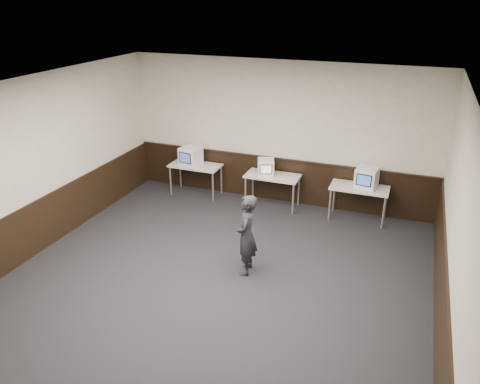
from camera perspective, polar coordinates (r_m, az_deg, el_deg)
name	(u,v)px	position (r m, az deg, el deg)	size (l,w,h in m)	color
floor	(206,294)	(7.78, -4.21, -12.25)	(8.00, 8.00, 0.00)	black
ceiling	(199,97)	(6.47, -5.05, 11.47)	(8.00, 8.00, 0.00)	white
back_wall	(279,133)	(10.49, 4.78, 7.13)	(7.00, 7.00, 0.00)	beige
left_wall	(19,174)	(8.96, -25.32, 2.00)	(8.00, 8.00, 0.00)	beige
right_wall	(458,247)	(6.44, 25.05, -6.05)	(8.00, 8.00, 0.00)	beige
wainscot_back	(277,180)	(10.84, 4.56, 1.51)	(6.98, 0.04, 1.00)	black
wainscot_left	(31,230)	(9.36, -24.08, -4.29)	(0.04, 7.98, 1.00)	black
wainscot_right	(441,318)	(7.01, 23.33, -13.91)	(0.04, 7.98, 1.00)	black
wainscot_rail	(278,159)	(10.63, 4.62, 4.07)	(6.98, 0.06, 0.04)	black
desk_left	(196,168)	(11.09, -5.44, 2.98)	(1.20, 0.60, 0.75)	silver
desk_center	(273,178)	(10.43, 3.99, 1.69)	(1.20, 0.60, 0.75)	silver
desk_right	(359,190)	(10.09, 14.34, 0.22)	(1.20, 0.60, 0.75)	silver
emac_left	(191,156)	(11.00, -6.04, 4.38)	(0.49, 0.51, 0.43)	white
emac_center	(266,167)	(10.36, 3.16, 3.04)	(0.46, 0.47, 0.36)	white
emac_right	(367,178)	(10.01, 15.19, 1.69)	(0.48, 0.51, 0.42)	white
person	(247,235)	(7.93, 0.81, -5.27)	(0.53, 0.35, 1.45)	black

